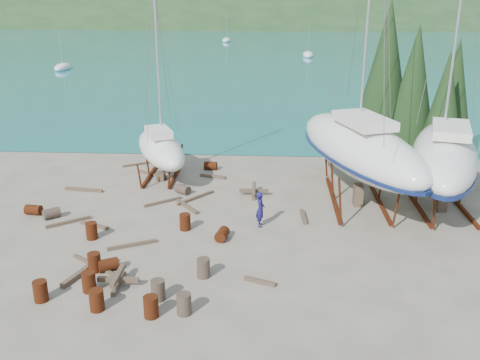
# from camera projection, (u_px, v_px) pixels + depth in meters

# --- Properties ---
(ground) EXTENTS (600.00, 600.00, 0.00)m
(ground) POSITION_uv_depth(u_px,v_px,m) (207.00, 243.00, 26.77)
(ground) COLOR #635B4E
(ground) RESTS_ON ground
(bay_water) EXTENTS (700.00, 700.00, 0.00)m
(bay_water) POSITION_uv_depth(u_px,v_px,m) (267.00, 11.00, 323.04)
(bay_water) COLOR #176777
(bay_water) RESTS_ON ground
(far_hill) EXTENTS (800.00, 360.00, 110.00)m
(far_hill) POSITION_uv_depth(u_px,v_px,m) (267.00, 11.00, 327.75)
(far_hill) COLOR #1D381C
(far_hill) RESTS_ON ground
(far_house_left) EXTENTS (6.60, 5.60, 5.60)m
(far_house_left) POSITION_uv_depth(u_px,v_px,m) (110.00, 15.00, 207.73)
(far_house_left) COLOR beige
(far_house_left) RESTS_ON ground
(far_house_center) EXTENTS (6.60, 5.60, 5.60)m
(far_house_center) POSITION_uv_depth(u_px,v_px,m) (212.00, 15.00, 205.57)
(far_house_center) COLOR beige
(far_house_center) RESTS_ON ground
(far_house_right) EXTENTS (6.60, 5.60, 5.60)m
(far_house_right) POSITION_uv_depth(u_px,v_px,m) (343.00, 15.00, 202.87)
(far_house_right) COLOR beige
(far_house_right) RESTS_ON ground
(cypress_near_right) EXTENTS (3.60, 3.60, 10.00)m
(cypress_near_right) POSITION_uv_depth(u_px,v_px,m) (413.00, 88.00, 35.44)
(cypress_near_right) COLOR black
(cypress_near_right) RESTS_ON ground
(cypress_mid_right) EXTENTS (3.06, 3.06, 8.50)m
(cypress_mid_right) POSITION_uv_depth(u_px,v_px,m) (444.00, 108.00, 33.77)
(cypress_mid_right) COLOR black
(cypress_mid_right) RESTS_ON ground
(cypress_back_left) EXTENTS (4.14, 4.14, 11.50)m
(cypress_back_left) POSITION_uv_depth(u_px,v_px,m) (386.00, 71.00, 37.11)
(cypress_back_left) COLOR black
(cypress_back_left) RESTS_ON ground
(cypress_far_right) EXTENTS (3.24, 3.24, 9.00)m
(cypress_far_right) POSITION_uv_depth(u_px,v_px,m) (453.00, 95.00, 36.41)
(cypress_far_right) COLOR black
(cypress_far_right) RESTS_ON ground
(moored_boat_left) EXTENTS (2.00, 5.00, 6.05)m
(moored_boat_left) POSITION_uv_depth(u_px,v_px,m) (63.00, 67.00, 84.69)
(moored_boat_left) COLOR silver
(moored_boat_left) RESTS_ON ground
(moored_boat_mid) EXTENTS (2.00, 5.00, 6.05)m
(moored_boat_mid) POSITION_uv_depth(u_px,v_px,m) (308.00, 55.00, 101.34)
(moored_boat_mid) COLOR silver
(moored_boat_mid) RESTS_ON ground
(moored_boat_far) EXTENTS (2.00, 5.00, 6.05)m
(moored_boat_far) POSITION_uv_depth(u_px,v_px,m) (226.00, 40.00, 130.53)
(moored_boat_far) COLOR silver
(moored_boat_far) RESTS_ON ground
(large_sailboat_near) EXTENTS (7.95, 13.74, 20.79)m
(large_sailboat_near) POSITION_uv_depth(u_px,v_px,m) (360.00, 147.00, 30.95)
(large_sailboat_near) COLOR silver
(large_sailboat_near) RESTS_ON ground
(large_sailboat_far) EXTENTS (6.65, 12.59, 19.12)m
(large_sailboat_far) POSITION_uv_depth(u_px,v_px,m) (444.00, 155.00, 30.28)
(large_sailboat_far) COLOR silver
(large_sailboat_far) RESTS_ON ground
(small_sailboat_shore) EXTENTS (5.54, 8.16, 12.55)m
(small_sailboat_shore) POSITION_uv_depth(u_px,v_px,m) (161.00, 149.00, 35.31)
(small_sailboat_shore) COLOR silver
(small_sailboat_shore) RESTS_ON ground
(worker) EXTENTS (0.49, 0.72, 1.94)m
(worker) POSITION_uv_depth(u_px,v_px,m) (260.00, 209.00, 28.37)
(worker) COLOR #17124F
(worker) RESTS_ON ground
(drum_0) EXTENTS (0.58, 0.58, 0.88)m
(drum_0) POSITION_uv_depth(u_px,v_px,m) (41.00, 291.00, 21.64)
(drum_0) COLOR #551B0E
(drum_0) RESTS_ON ground
(drum_2) EXTENTS (0.95, 0.69, 0.58)m
(drum_2) POSITION_uv_depth(u_px,v_px,m) (33.00, 210.00, 30.03)
(drum_2) COLOR #551B0E
(drum_2) RESTS_ON ground
(drum_3) EXTENTS (0.58, 0.58, 0.88)m
(drum_3) POSITION_uv_depth(u_px,v_px,m) (97.00, 300.00, 21.01)
(drum_3) COLOR #551B0E
(drum_3) RESTS_ON ground
(drum_4) EXTENTS (0.94, 0.68, 0.58)m
(drum_4) POSITION_uv_depth(u_px,v_px,m) (211.00, 166.00, 37.58)
(drum_4) COLOR #551B0E
(drum_4) RESTS_ON ground
(drum_5) EXTENTS (0.58, 0.58, 0.88)m
(drum_5) POSITION_uv_depth(u_px,v_px,m) (203.00, 268.00, 23.45)
(drum_5) COLOR #2D2823
(drum_5) RESTS_ON ground
(drum_6) EXTENTS (0.74, 0.98, 0.58)m
(drum_6) POSITION_uv_depth(u_px,v_px,m) (222.00, 234.00, 27.02)
(drum_6) COLOR #551B0E
(drum_6) RESTS_ON ground
(drum_7) EXTENTS (0.58, 0.58, 0.88)m
(drum_7) POSITION_uv_depth(u_px,v_px,m) (151.00, 307.00, 20.57)
(drum_7) COLOR #551B0E
(drum_7) RESTS_ON ground
(drum_8) EXTENTS (0.58, 0.58, 0.88)m
(drum_8) POSITION_uv_depth(u_px,v_px,m) (92.00, 231.00, 27.07)
(drum_8) COLOR #551B0E
(drum_8) RESTS_ON ground
(drum_9) EXTENTS (1.05, 0.97, 0.58)m
(drum_9) POSITION_uv_depth(u_px,v_px,m) (183.00, 190.00, 33.09)
(drum_9) COLOR #2D2823
(drum_9) RESTS_ON ground
(drum_10) EXTENTS (0.58, 0.58, 0.88)m
(drum_10) POSITION_uv_depth(u_px,v_px,m) (94.00, 262.00, 23.93)
(drum_10) COLOR #551B0E
(drum_10) RESTS_ON ground
(drum_12) EXTENTS (1.05, 0.93, 0.58)m
(drum_12) POSITION_uv_depth(u_px,v_px,m) (108.00, 265.00, 24.02)
(drum_12) COLOR #551B0E
(drum_12) RESTS_ON ground
(drum_13) EXTENTS (0.58, 0.58, 0.88)m
(drum_13) POSITION_uv_depth(u_px,v_px,m) (89.00, 282.00, 22.33)
(drum_13) COLOR #551B0E
(drum_13) RESTS_ON ground
(drum_14) EXTENTS (0.58, 0.58, 0.88)m
(drum_14) POSITION_uv_depth(u_px,v_px,m) (185.00, 222.00, 28.10)
(drum_14) COLOR #551B0E
(drum_14) RESTS_ON ground
(drum_15) EXTENTS (1.05, 1.01, 0.58)m
(drum_15) POSITION_uv_depth(u_px,v_px,m) (52.00, 213.00, 29.57)
(drum_15) COLOR #2D2823
(drum_15) RESTS_ON ground
(drum_16) EXTENTS (0.58, 0.58, 0.88)m
(drum_16) POSITION_uv_depth(u_px,v_px,m) (158.00, 290.00, 21.71)
(drum_16) COLOR #2D2823
(drum_16) RESTS_ON ground
(drum_17) EXTENTS (0.58, 0.58, 0.88)m
(drum_17) POSITION_uv_depth(u_px,v_px,m) (184.00, 304.00, 20.75)
(drum_17) COLOR #2D2823
(drum_17) RESTS_ON ground
(timber_0) EXTENTS (2.45, 1.52, 0.14)m
(timber_0) POSITION_uv_depth(u_px,v_px,m) (141.00, 164.00, 38.74)
(timber_0) COLOR brown
(timber_0) RESTS_ON ground
(timber_1) EXTENTS (0.30, 1.77, 0.19)m
(timber_1) POSITION_uv_depth(u_px,v_px,m) (303.00, 217.00, 29.62)
(timber_1) COLOR brown
(timber_1) RESTS_ON ground
(timber_2) EXTENTS (2.49, 0.52, 0.19)m
(timber_2) POSITION_uv_depth(u_px,v_px,m) (84.00, 190.00, 33.62)
(timber_2) COLOR brown
(timber_2) RESTS_ON ground
(timber_3) EXTENTS (2.64, 1.95, 0.15)m
(timber_3) POSITION_uv_depth(u_px,v_px,m) (95.00, 266.00, 24.40)
(timber_3) COLOR brown
(timber_3) RESTS_ON ground
(timber_4) EXTENTS (1.74, 0.86, 0.17)m
(timber_4) POSITION_uv_depth(u_px,v_px,m) (94.00, 225.00, 28.56)
(timber_4) COLOR brown
(timber_4) RESTS_ON ground
(timber_5) EXTENTS (2.27, 1.25, 0.16)m
(timber_5) POSITION_uv_depth(u_px,v_px,m) (132.00, 245.00, 26.36)
(timber_5) COLOR brown
(timber_5) RESTS_ON ground
(timber_6) EXTENTS (1.80, 0.67, 0.19)m
(timber_6) POSITION_uv_depth(u_px,v_px,m) (213.00, 176.00, 36.02)
(timber_6) COLOR brown
(timber_6) RESTS_ON ground
(timber_7) EXTENTS (1.42, 0.69, 0.17)m
(timber_7) POSITION_uv_depth(u_px,v_px,m) (260.00, 281.00, 23.05)
(timber_7) COLOR brown
(timber_7) RESTS_ON ground
(timber_8) EXTENTS (1.53, 1.93, 0.19)m
(timber_8) POSITION_uv_depth(u_px,v_px,m) (187.00, 207.00, 31.00)
(timber_8) COLOR brown
(timber_8) RESTS_ON ground
(timber_9) EXTENTS (2.26, 1.63, 0.15)m
(timber_9) POSITION_uv_depth(u_px,v_px,m) (153.00, 175.00, 36.37)
(timber_9) COLOR brown
(timber_9) RESTS_ON ground
(timber_10) EXTENTS (1.98, 2.37, 0.16)m
(timber_10) POSITION_uv_depth(u_px,v_px,m) (196.00, 198.00, 32.35)
(timber_10) COLOR brown
(timber_10) RESTS_ON ground
(timber_11) EXTENTS (1.99, 1.60, 0.15)m
(timber_11) POSITION_uv_depth(u_px,v_px,m) (163.00, 202.00, 31.74)
(timber_11) COLOR brown
(timber_11) RESTS_ON ground
(timber_12) EXTENTS (2.03, 1.62, 0.17)m
(timber_12) POSITION_uv_depth(u_px,v_px,m) (68.00, 222.00, 28.96)
(timber_12) COLOR brown
(timber_12) RESTS_ON ground
(timber_16) EXTENTS (1.06, 2.46, 0.23)m
(timber_16) POSITION_uv_depth(u_px,v_px,m) (81.00, 273.00, 23.69)
(timber_16) COLOR brown
(timber_16) RESTS_ON ground
(timber_pile_fore) EXTENTS (1.80, 1.80, 0.60)m
(timber_pile_fore) POSITION_uv_depth(u_px,v_px,m) (118.00, 280.00, 22.77)
(timber_pile_fore) COLOR brown
(timber_pile_fore) RESTS_ON ground
(timber_pile_aft) EXTENTS (1.80, 1.80, 0.60)m
(timber_pile_aft) POSITION_uv_depth(u_px,v_px,m) (254.00, 191.00, 32.86)
(timber_pile_aft) COLOR brown
(timber_pile_aft) RESTS_ON ground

